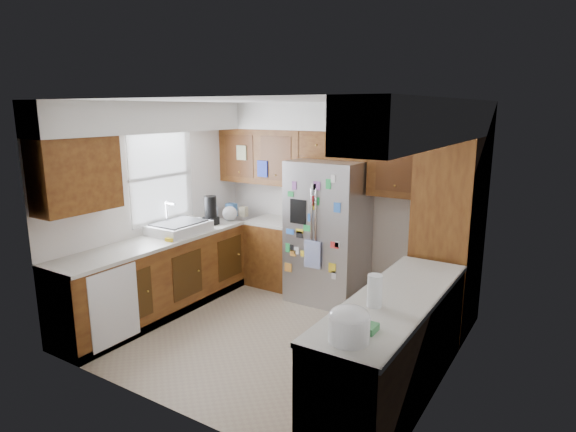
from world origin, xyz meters
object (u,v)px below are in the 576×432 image
object	(u,v)px
fridge	(328,231)
paper_towel	(375,291)
pantry	(449,235)
rice_cooker	(349,323)

from	to	relation	value
fridge	paper_towel	size ratio (longest dim) A/B	7.00
pantry	fridge	bearing A→B (deg)	177.94
paper_towel	rice_cooker	bearing A→B (deg)	-82.92
rice_cooker	pantry	bearing A→B (deg)	89.99
pantry	fridge	distance (m)	1.51
pantry	rice_cooker	world-z (taller)	pantry
fridge	pantry	bearing A→B (deg)	-2.06
pantry	fridge	size ratio (longest dim) A/B	1.19
rice_cooker	paper_towel	xyz separation A→B (m)	(-0.08, 0.63, 0.00)
pantry	paper_towel	bearing A→B (deg)	-92.36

